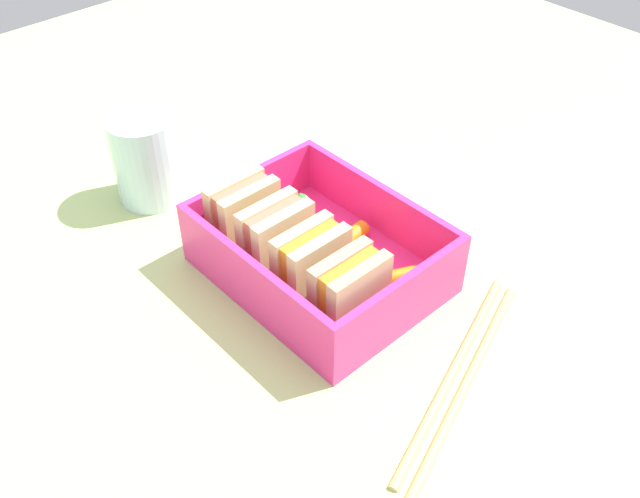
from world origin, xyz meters
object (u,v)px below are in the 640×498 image
(strawberry_far_left, at_px, (300,209))
(chopstick_pair, at_px, (461,374))
(sandwich_center_left, at_px, (311,265))
(drinking_glass, at_px, (146,159))
(carrot_stick_far_left, at_px, (396,277))
(carrot_stick_left, at_px, (348,241))
(sandwich_center, at_px, (276,238))
(sandwich_left, at_px, (349,293))
(sandwich_center_right, at_px, (244,214))

(strawberry_far_left, distance_m, chopstick_pair, 0.19)
(sandwich_center_left, relative_size, drinking_glass, 0.72)
(sandwich_center_left, bearing_deg, carrot_stick_far_left, -122.29)
(carrot_stick_far_left, bearing_deg, carrot_stick_left, -1.02)
(sandwich_center, distance_m, drinking_glass, 0.16)
(sandwich_center, height_order, strawberry_far_left, sandwich_center)
(sandwich_left, relative_size, sandwich_center_right, 1.00)
(sandwich_center, height_order, carrot_stick_left, sandwich_center)
(sandwich_center, bearing_deg, sandwich_center_left, 180.00)
(sandwich_center_right, distance_m, carrot_stick_far_left, 0.13)
(chopstick_pair, bearing_deg, drinking_glass, 7.49)
(sandwich_center_left, xyz_separation_m, chopstick_pair, (-0.12, -0.03, -0.04))
(sandwich_center_left, bearing_deg, carrot_stick_left, -71.55)
(sandwich_center_right, bearing_deg, carrot_stick_far_left, -154.26)
(sandwich_left, distance_m, strawberry_far_left, 0.12)
(sandwich_left, relative_size, sandwich_center, 1.00)
(sandwich_center_left, distance_m, sandwich_center_right, 0.08)
(strawberry_far_left, bearing_deg, drinking_glass, 26.19)
(sandwich_center_left, height_order, carrot_stick_left, sandwich_center_left)
(sandwich_center_right, height_order, drinking_glass, drinking_glass)
(sandwich_center_left, xyz_separation_m, sandwich_center, (0.04, 0.00, 0.00))
(carrot_stick_far_left, distance_m, carrot_stick_left, 0.05)
(sandwich_left, xyz_separation_m, strawberry_far_left, (0.11, -0.05, -0.02))
(chopstick_pair, bearing_deg, sandwich_center_right, 7.99)
(sandwich_left, relative_size, carrot_stick_left, 1.31)
(sandwich_center, height_order, drinking_glass, drinking_glass)
(sandwich_center, height_order, carrot_stick_far_left, sandwich_center)
(sandwich_center, bearing_deg, strawberry_far_left, -59.45)
(strawberry_far_left, bearing_deg, sandwich_center_right, 78.44)
(sandwich_center_left, xyz_separation_m, strawberry_far_left, (0.07, -0.05, -0.02))
(sandwich_center, xyz_separation_m, chopstick_pair, (-0.16, -0.03, -0.04))
(carrot_stick_far_left, bearing_deg, sandwich_center_left, 57.71)
(sandwich_center_right, distance_m, chopstick_pair, 0.21)
(chopstick_pair, xyz_separation_m, drinking_glass, (0.32, 0.04, 0.04))
(sandwich_center, bearing_deg, drinking_glass, 5.01)
(strawberry_far_left, relative_size, drinking_glass, 0.38)
(sandwich_center, bearing_deg, carrot_stick_left, -110.56)
(sandwich_center_right, xyz_separation_m, drinking_glass, (0.12, 0.01, -0.00))
(carrot_stick_left, height_order, chopstick_pair, carrot_stick_left)
(sandwich_center, relative_size, carrot_stick_far_left, 1.55)
(sandwich_center, relative_size, sandwich_center_right, 1.00)
(carrot_stick_left, bearing_deg, drinking_glass, 21.20)
(sandwich_center_left, distance_m, sandwich_center, 0.04)
(sandwich_left, height_order, strawberry_far_left, sandwich_left)
(carrot_stick_left, bearing_deg, sandwich_center, 69.44)
(strawberry_far_left, bearing_deg, sandwich_center_left, 144.17)
(sandwich_center_right, distance_m, drinking_glass, 0.12)
(sandwich_center_left, xyz_separation_m, sandwich_center_right, (0.08, 0.00, 0.00))
(carrot_stick_left, relative_size, strawberry_far_left, 1.45)
(sandwich_center_left, height_order, carrot_stick_far_left, sandwich_center_left)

